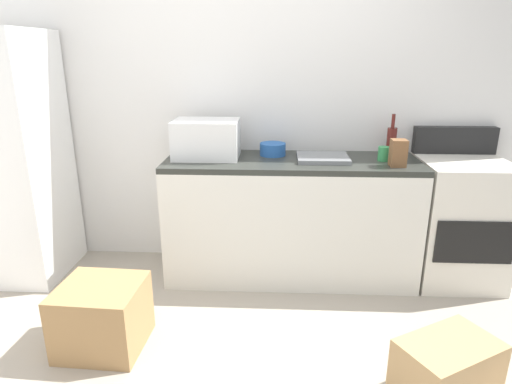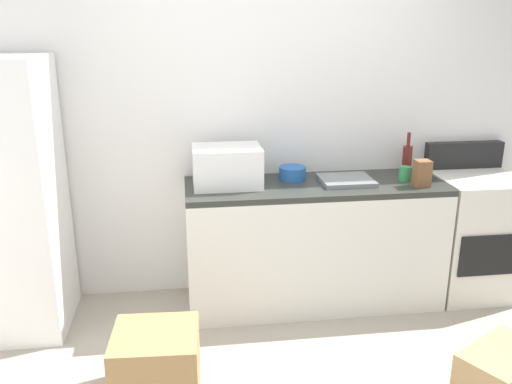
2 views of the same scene
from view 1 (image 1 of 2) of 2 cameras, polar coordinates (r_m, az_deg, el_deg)
The scene contains 13 objects.
ground_plane at distance 2.47m, azimuth -2.63°, elevation -23.62°, with size 6.00×6.00×0.00m, color #9E9384.
wall_back at distance 3.41m, azimuth -0.48°, elevation 12.27°, with size 5.00×0.10×2.60m, color silver.
kitchen_counter at distance 3.26m, azimuth 4.48°, elevation -3.45°, with size 1.80×0.60×0.90m.
refrigerator at distance 3.64m, azimuth -29.61°, elevation 3.74°, with size 0.68×0.66×1.78m, color white.
stove_oven at distance 3.52m, azimuth 24.79°, elevation -3.23°, with size 0.60×0.61×1.10m.
microwave at distance 3.17m, azimuth -6.45°, elevation 6.89°, with size 0.46×0.34×0.27m, color white.
sink_basin at distance 3.14m, azimuth 8.68°, elevation 4.44°, with size 0.36×0.32×0.03m, color slate.
wine_bottle at distance 3.39m, azimuth 17.23°, elevation 6.49°, with size 0.07×0.07×0.30m.
coffee_mug at distance 3.19m, azimuth 16.30°, elevation 4.80°, with size 0.08×0.08×0.10m, color #338C4C.
knife_block at distance 3.06m, azimuth 18.04°, elevation 4.85°, with size 0.10×0.10×0.18m, color brown.
mixing_bowl at distance 3.24m, azimuth 2.19°, elevation 5.60°, with size 0.19×0.19×0.09m, color #2659A5.
cardboard_box_large at distance 2.74m, azimuth -19.39°, elevation -15.01°, with size 0.46×0.42×0.39m, color #A37A4C.
cardboard_box_medium at distance 2.46m, azimuth 23.55°, elevation -20.59°, with size 0.47×0.30×0.32m, color tan.
Camera 1 is at (0.19, -1.84, 1.64)m, focal length 30.70 mm.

